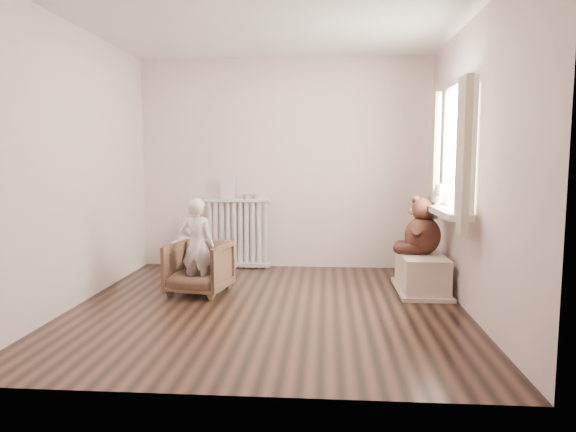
# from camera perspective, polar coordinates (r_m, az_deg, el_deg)

# --- Properties ---
(floor) EXTENTS (3.60, 3.60, 0.01)m
(floor) POSITION_cam_1_polar(r_m,az_deg,el_deg) (4.84, -2.20, -10.04)
(floor) COLOR black
(floor) RESTS_ON ground
(ceiling) EXTENTS (3.60, 3.60, 0.01)m
(ceiling) POSITION_cam_1_polar(r_m,az_deg,el_deg) (4.80, -2.35, 21.25)
(ceiling) COLOR white
(ceiling) RESTS_ON ground
(back_wall) EXTENTS (3.60, 0.02, 2.60)m
(back_wall) POSITION_cam_1_polar(r_m,az_deg,el_deg) (6.43, -0.43, 5.80)
(back_wall) COLOR white
(back_wall) RESTS_ON ground
(front_wall) EXTENTS (3.60, 0.02, 2.60)m
(front_wall) POSITION_cam_1_polar(r_m,az_deg,el_deg) (2.86, -6.40, 4.92)
(front_wall) COLOR white
(front_wall) RESTS_ON ground
(left_wall) EXTENTS (0.02, 3.60, 2.60)m
(left_wall) POSITION_cam_1_polar(r_m,az_deg,el_deg) (5.17, -22.61, 5.14)
(left_wall) COLOR white
(left_wall) RESTS_ON ground
(right_wall) EXTENTS (0.02, 3.60, 2.60)m
(right_wall) POSITION_cam_1_polar(r_m,az_deg,el_deg) (4.78, 19.78, 5.19)
(right_wall) COLOR white
(right_wall) RESTS_ON ground
(window) EXTENTS (0.03, 0.90, 1.10)m
(window) POSITION_cam_1_polar(r_m,az_deg,el_deg) (5.06, 18.50, 6.98)
(window) COLOR white
(window) RESTS_ON right_wall
(window_sill) EXTENTS (0.22, 1.10, 0.06)m
(window_sill) POSITION_cam_1_polar(r_m,az_deg,el_deg) (5.07, 17.28, 0.45)
(window_sill) COLOR silver
(window_sill) RESTS_ON right_wall
(curtain_left) EXTENTS (0.06, 0.26, 1.30)m
(curtain_left) POSITION_cam_1_polar(r_m,az_deg,el_deg) (4.48, 18.88, 6.31)
(curtain_left) COLOR beige
(curtain_left) RESTS_ON right_wall
(curtain_right) EXTENTS (0.06, 0.26, 1.30)m
(curtain_right) POSITION_cam_1_polar(r_m,az_deg,el_deg) (5.59, 15.94, 6.37)
(curtain_right) COLOR beige
(curtain_right) RESTS_ON right_wall
(radiator) EXTENTS (0.82, 0.16, 0.87)m
(radiator) POSITION_cam_1_polar(r_m,az_deg,el_deg) (6.46, -5.65, -2.33)
(radiator) COLOR silver
(radiator) RESTS_ON floor
(paper_doll) EXTENTS (0.17, 0.01, 0.28)m
(paper_doll) POSITION_cam_1_polar(r_m,az_deg,el_deg) (6.42, -6.74, 3.14)
(paper_doll) COLOR beige
(paper_doll) RESTS_ON radiator
(tin_a) EXTENTS (0.11, 0.11, 0.06)m
(tin_a) POSITION_cam_1_polar(r_m,az_deg,el_deg) (6.39, -4.64, 2.19)
(tin_a) COLOR #A59E8C
(tin_a) RESTS_ON radiator
(tin_b) EXTENTS (0.09, 0.09, 0.05)m
(tin_b) POSITION_cam_1_polar(r_m,az_deg,el_deg) (6.37, -3.59, 2.13)
(tin_b) COLOR #A59E8C
(tin_b) RESTS_ON radiator
(toy_vanity) EXTENTS (0.39, 0.28, 0.61)m
(toy_vanity) POSITION_cam_1_polar(r_m,az_deg,el_deg) (6.59, -11.06, -3.27)
(toy_vanity) COLOR silver
(toy_vanity) RESTS_ON floor
(armchair) EXTENTS (0.66, 0.68, 0.53)m
(armchair) POSITION_cam_1_polar(r_m,az_deg,el_deg) (5.31, -9.85, -5.69)
(armchair) COLOR brown
(armchair) RESTS_ON floor
(child) EXTENTS (0.39, 0.29, 0.96)m
(child) POSITION_cam_1_polar(r_m,az_deg,el_deg) (5.22, -10.03, -3.26)
(child) COLOR white
(child) RESTS_ON armchair
(toy_bench) EXTENTS (0.44, 0.83, 0.39)m
(toy_bench) POSITION_cam_1_polar(r_m,az_deg,el_deg) (5.51, 14.63, -6.06)
(toy_bench) COLOR beige
(toy_bench) RESTS_ON floor
(teddy_bear) EXTENTS (0.54, 0.46, 0.59)m
(teddy_bear) POSITION_cam_1_polar(r_m,az_deg,el_deg) (5.49, 14.76, -1.13)
(teddy_bear) COLOR black
(teddy_bear) RESTS_ON toy_bench
(plush_cat) EXTENTS (0.24, 0.30, 0.22)m
(plush_cat) POSITION_cam_1_polar(r_m,az_deg,el_deg) (5.42, 16.32, 2.24)
(plush_cat) COLOR gray
(plush_cat) RESTS_ON window_sill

